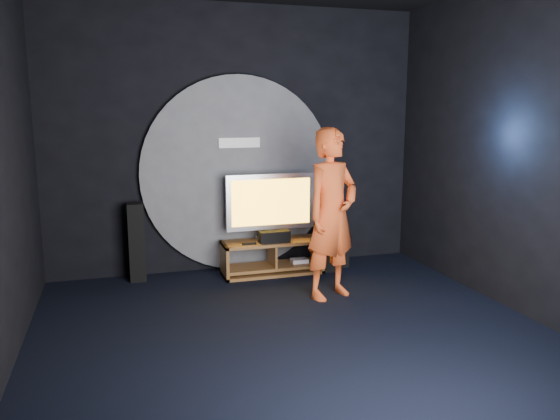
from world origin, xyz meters
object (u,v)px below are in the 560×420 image
Objects in this scene: subwoofer at (336,255)px; player at (332,214)px; tower_speaker_left at (137,242)px; media_console at (273,259)px; tower_speaker_right at (330,234)px; tv at (271,204)px.

subwoofer is 1.52m from player.
media_console is at bearing -7.10° from tower_speaker_left.
player is at bearing -69.11° from media_console.
tower_speaker_left is 0.51× the size of player.
tower_speaker_right is at bearing -6.83° from tower_speaker_left.
media_console is 1.11× the size of tv.
player reaches higher than tv.
tower_speaker_left is 2.53m from player.
player is at bearing -30.70° from tower_speaker_left.
tv reaches higher than subwoofer.
media_console is 1.37m from player.
player is at bearing -111.05° from tower_speaker_right.
media_console is 0.74m from tv.
tower_speaker_left is at bearing 127.07° from player.
player reaches higher than subwoofer.
tower_speaker_right is at bearing -6.21° from media_console.
media_console is 0.95m from subwoofer.
tower_speaker_left is at bearing 175.08° from tv.
tv is 1.19m from player.
tower_speaker_right reaches higher than media_console.
tv is 0.61× the size of player.
media_console is 0.68× the size of player.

